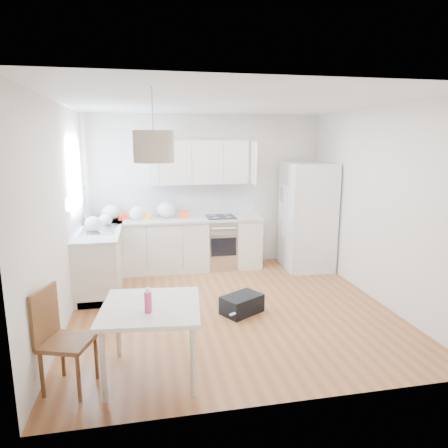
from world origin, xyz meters
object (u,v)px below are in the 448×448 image
object	(u,v)px
dining_chair	(68,340)
gym_bag	(242,304)
refrigerator	(308,216)
dining_table	(151,313)

from	to	relation	value
dining_chair	gym_bag	world-z (taller)	dining_chair
refrigerator	dining_chair	distance (m)	4.67
dining_table	dining_chair	distance (m)	0.76
dining_table	gym_bag	distance (m)	1.79
refrigerator	dining_table	xyz separation A→B (m)	(-2.79, -2.94, -0.29)
dining_table	gym_bag	world-z (taller)	dining_table
refrigerator	gym_bag	bearing A→B (deg)	-130.35
refrigerator	dining_table	size ratio (longest dim) A/B	1.87
dining_chair	dining_table	bearing A→B (deg)	24.26
refrigerator	dining_chair	world-z (taller)	refrigerator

